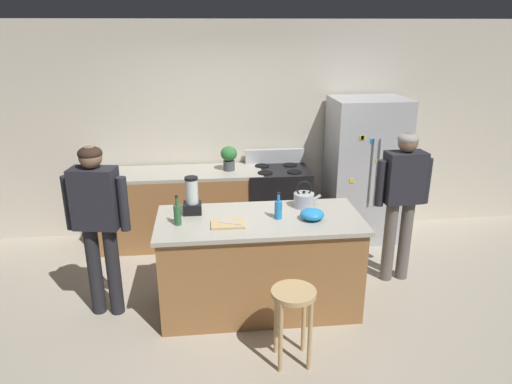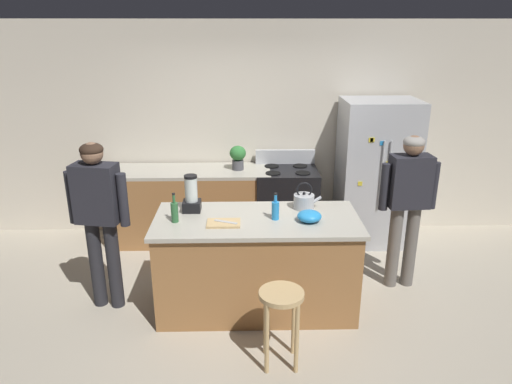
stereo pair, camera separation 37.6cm
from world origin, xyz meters
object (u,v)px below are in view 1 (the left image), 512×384
at_px(bottle_soda, 278,209).
at_px(stove_range, 277,204).
at_px(bar_stool, 293,307).
at_px(kitchen_island, 259,263).
at_px(person_by_sink_right, 402,193).
at_px(blender_appliance, 192,198).
at_px(tea_kettle, 304,199).
at_px(chef_knife, 230,223).
at_px(cutting_board, 228,224).
at_px(person_by_island_left, 98,216).
at_px(potted_plant, 229,157).
at_px(refrigerator, 364,170).
at_px(bottle_olive_oil, 177,214).
at_px(mixing_bowl, 312,214).

bearing_deg(bottle_soda, stove_range, 81.23).
bearing_deg(bar_stool, kitchen_island, 101.82).
distance_m(person_by_sink_right, blender_appliance, 2.16).
height_order(bottle_soda, tea_kettle, tea_kettle).
bearing_deg(chef_knife, cutting_board, -157.15).
distance_m(person_by_island_left, bar_stool, 1.93).
height_order(person_by_sink_right, potted_plant, person_by_sink_right).
bearing_deg(bar_stool, stove_range, 84.27).
xyz_separation_m(potted_plant, bottle_soda, (0.36, -1.58, -0.08)).
bearing_deg(cutting_board, person_by_sink_right, 15.69).
relative_size(person_by_sink_right, blender_appliance, 4.56).
xyz_separation_m(kitchen_island, stove_range, (0.41, 1.52, 0.01)).
bearing_deg(refrigerator, chef_knife, -137.69).
xyz_separation_m(bottle_soda, cutting_board, (-0.47, -0.11, -0.08)).
xyz_separation_m(person_by_island_left, bottle_soda, (1.64, -0.09, 0.03)).
bearing_deg(chef_knife, stove_range, 90.22).
bearing_deg(bottle_soda, person_by_sink_right, 16.71).
bearing_deg(person_by_sink_right, bottle_olive_oil, -168.85).
bearing_deg(bottle_soda, blender_appliance, 164.07).
distance_m(bottle_olive_oil, bottle_soda, 0.92).
distance_m(kitchen_island, chef_knife, 0.58).
relative_size(person_by_island_left, person_by_sink_right, 1.02).
bearing_deg(bottle_olive_oil, bar_stool, -39.75).
distance_m(person_by_island_left, mixing_bowl, 1.95).
xyz_separation_m(stove_range, bar_stool, (-0.24, -2.35, 0.03)).
xyz_separation_m(stove_range, blender_appliance, (-1.03, -1.33, 0.61)).
height_order(kitchen_island, cutting_board, cutting_board).
bearing_deg(chef_knife, person_by_sink_right, 38.71).
bearing_deg(stove_range, person_by_sink_right, -45.52).
xyz_separation_m(person_by_island_left, chef_knife, (1.19, -0.20, -0.04)).
xyz_separation_m(potted_plant, chef_knife, (-0.09, -1.68, -0.15)).
bearing_deg(mixing_bowl, chef_knife, -176.17).
bearing_deg(potted_plant, chef_knife, -92.97).
xyz_separation_m(kitchen_island, bottle_olive_oil, (-0.74, -0.07, 0.57)).
bearing_deg(mixing_bowl, person_by_sink_right, 23.76).
bearing_deg(refrigerator, bottle_olive_oil, -145.23).
bearing_deg(bar_stool, chef_knife, 123.14).
bearing_deg(stove_range, bar_stool, -95.73).
height_order(person_by_island_left, potted_plant, person_by_island_left).
height_order(blender_appliance, bottle_soda, blender_appliance).
distance_m(bar_stool, blender_appliance, 1.42).
bearing_deg(potted_plant, mixing_bowl, -67.66).
xyz_separation_m(blender_appliance, bottle_olive_oil, (-0.13, -0.26, -0.05)).
height_order(potted_plant, mixing_bowl, potted_plant).
xyz_separation_m(refrigerator, tea_kettle, (-1.05, -1.26, 0.12)).
height_order(kitchen_island, refrigerator, refrigerator).
distance_m(bar_stool, chef_knife, 0.95).
bearing_deg(kitchen_island, bottle_soda, -8.90).
distance_m(person_by_sink_right, cutting_board, 1.90).
bearing_deg(blender_appliance, refrigerator, 31.43).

